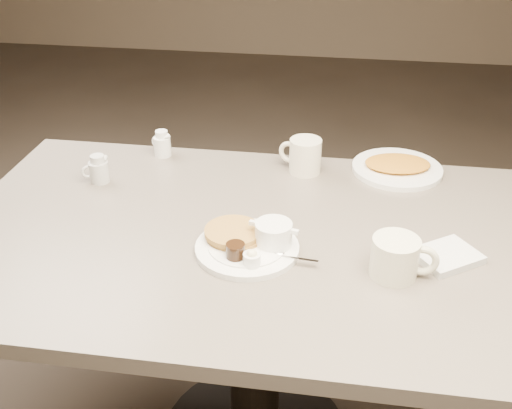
# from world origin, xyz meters

# --- Properties ---
(diner_table) EXTENTS (1.50, 0.90, 0.75)m
(diner_table) POSITION_xyz_m (0.00, 0.00, 0.58)
(diner_table) COLOR slate
(diner_table) RESTS_ON ground
(main_plate) EXTENTS (0.31, 0.29, 0.07)m
(main_plate) POSITION_xyz_m (0.00, -0.07, 0.77)
(main_plate) COLOR white
(main_plate) RESTS_ON diner_table
(coffee_mug_near) EXTENTS (0.15, 0.11, 0.09)m
(coffee_mug_near) POSITION_xyz_m (0.33, -0.12, 0.80)
(coffee_mug_near) COLOR white
(coffee_mug_near) RESTS_ON diner_table
(napkin) EXTENTS (0.17, 0.17, 0.02)m
(napkin) POSITION_xyz_m (0.45, -0.04, 0.76)
(napkin) COLOR silver
(napkin) RESTS_ON diner_table
(coffee_mug_far) EXTENTS (0.14, 0.12, 0.10)m
(coffee_mug_far) POSITION_xyz_m (0.09, 0.35, 0.80)
(coffee_mug_far) COLOR white
(coffee_mug_far) RESTS_ON diner_table
(creamer_left) EXTENTS (0.08, 0.06, 0.08)m
(creamer_left) POSITION_xyz_m (-0.47, 0.20, 0.79)
(creamer_left) COLOR silver
(creamer_left) RESTS_ON diner_table
(creamer_right) EXTENTS (0.07, 0.05, 0.08)m
(creamer_right) POSITION_xyz_m (-0.34, 0.39, 0.79)
(creamer_right) COLOR white
(creamer_right) RESTS_ON diner_table
(hash_plate) EXTENTS (0.29, 0.29, 0.04)m
(hash_plate) POSITION_xyz_m (0.36, 0.39, 0.76)
(hash_plate) COLOR white
(hash_plate) RESTS_ON diner_table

